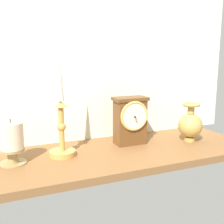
# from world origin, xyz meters

# --- Properties ---
(ground_plane) EXTENTS (1.00, 0.36, 0.02)m
(ground_plane) POSITION_xyz_m (0.00, 0.00, -0.01)
(ground_plane) COLOR brown
(back_wall) EXTENTS (1.20, 0.02, 0.65)m
(back_wall) POSITION_xyz_m (0.00, 0.18, 0.33)
(back_wall) COLOR white
(back_wall) RESTS_ON ground_plane
(mantel_clock) EXTENTS (0.12, 0.09, 0.18)m
(mantel_clock) POSITION_xyz_m (0.09, 0.05, 0.09)
(mantel_clock) COLOR brown
(mantel_clock) RESTS_ON ground_plane
(candlestick_tall_left) EXTENTS (0.09, 0.09, 0.36)m
(candlestick_tall_left) POSITION_xyz_m (-0.18, 0.03, 0.12)
(candlestick_tall_left) COLOR gold
(candlestick_tall_left) RESTS_ON ground_plane
(brass_vase_bulbous) EXTENTS (0.09, 0.09, 0.15)m
(brass_vase_bulbous) POSITION_xyz_m (0.31, -0.01, 0.07)
(brass_vase_bulbous) COLOR tan
(brass_vase_bulbous) RESTS_ON ground_plane
(pillar_candle_front) EXTENTS (0.08, 0.08, 0.14)m
(pillar_candle_front) POSITION_xyz_m (-0.34, 0.02, 0.07)
(pillar_candle_front) COLOR #9F8755
(pillar_candle_front) RESTS_ON ground_plane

